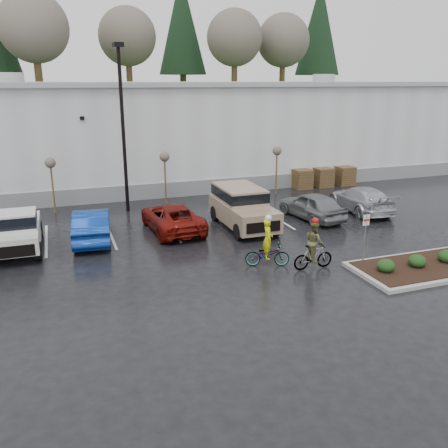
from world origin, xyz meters
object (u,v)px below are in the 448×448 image
object	(u,v)px
car_blue	(92,225)
car_red	(172,217)
sapling_east	(277,153)
pickup_white	(16,228)
car_far_silver	(361,199)
fire_lane_sign	(365,233)
cyclist_hivis	(267,250)
suv_tan	(243,208)
cyclist_olive	(314,250)
sapling_mid	(165,160)
lamppost	(122,111)
pallet_stack_b	(323,177)
pallet_stack_a	(302,179)
sapling_west	(51,166)
car_grey	(312,205)
pallet_stack_c	(345,176)

from	to	relation	value
car_blue	car_red	distance (m)	3.94
sapling_east	car_red	distance (m)	10.29
pickup_white	car_far_silver	bearing A→B (deg)	0.80
fire_lane_sign	cyclist_hivis	bearing A→B (deg)	160.71
sapling_east	pickup_white	xyz separation A→B (m)	(-15.69, -5.85, -1.75)
suv_tan	cyclist_olive	world-z (taller)	cyclist_olive
sapling_mid	car_red	xyz separation A→B (m)	(-0.95, -5.52, -2.03)
lamppost	car_blue	xyz separation A→B (m)	(-2.39, -4.73, -4.92)
pallet_stack_b	car_far_silver	xyz separation A→B (m)	(-1.46, -6.59, 0.05)
sapling_east	pallet_stack_a	xyz separation A→B (m)	(2.50, 1.00, -2.05)
pickup_white	cyclist_hivis	xyz separation A→B (m)	(9.77, -5.65, -0.30)
sapling_west	fire_lane_sign	xyz separation A→B (m)	(11.80, -12.80, -1.32)
fire_lane_sign	pickup_white	distance (m)	15.18
pallet_stack_b	fire_lane_sign	size ratio (longest dim) A/B	0.61
fire_lane_sign	suv_tan	size ratio (longest dim) A/B	0.43
sapling_west	car_red	distance (m)	8.09
fire_lane_sign	cyclist_olive	distance (m)	2.23
car_blue	suv_tan	size ratio (longest dim) A/B	0.92
lamppost	car_blue	world-z (taller)	lamppost
sapling_east	car_red	size ratio (longest dim) A/B	0.63
sapling_mid	suv_tan	world-z (taller)	sapling_mid
pallet_stack_b	cyclist_olive	bearing A→B (deg)	-122.39
sapling_west	car_grey	xyz separation A→B (m)	(13.29, -6.00, -1.98)
sapling_east	cyclist_hivis	size ratio (longest dim) A/B	1.47
car_blue	car_far_silver	size ratio (longest dim) A/B	0.93
car_grey	car_far_silver	distance (m)	3.47
pallet_stack_a	sapling_west	bearing A→B (deg)	-176.53
car_blue	car_grey	distance (m)	11.69
pickup_white	car_blue	size ratio (longest dim) A/B	1.11
lamppost	pallet_stack_c	size ratio (longest dim) A/B	6.83
sapling_west	sapling_mid	distance (m)	6.50
fire_lane_sign	sapling_mid	bearing A→B (deg)	112.49
pickup_white	suv_tan	xyz separation A→B (m)	(10.82, -0.40, 0.05)
car_blue	suv_tan	world-z (taller)	suv_tan
sapling_mid	cyclist_olive	size ratio (longest dim) A/B	1.48
pickup_white	sapling_mid	bearing A→B (deg)	35.53
sapling_east	fire_lane_sign	xyz separation A→B (m)	(-2.20, -12.80, -1.32)
car_red	lamppost	bearing A→B (deg)	-73.72
pallet_stack_b	pallet_stack_c	xyz separation A→B (m)	(1.80, 0.00, 0.00)
lamppost	cyclist_olive	world-z (taller)	lamppost
pallet_stack_b	pickup_white	world-z (taller)	pickup_white
sapling_east	fire_lane_sign	distance (m)	13.06
pallet_stack_c	cyclist_hivis	distance (m)	17.27
pallet_stack_b	fire_lane_sign	xyz separation A→B (m)	(-6.40, -13.80, 0.73)
sapling_west	sapling_east	size ratio (longest dim) A/B	1.00
car_far_silver	cyclist_olive	bearing A→B (deg)	48.92
car_far_silver	sapling_mid	bearing A→B (deg)	-23.77
sapling_mid	pallet_stack_c	size ratio (longest dim) A/B	2.37
lamppost	sapling_west	size ratio (longest dim) A/B	2.88
sapling_mid	car_red	bearing A→B (deg)	-99.75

